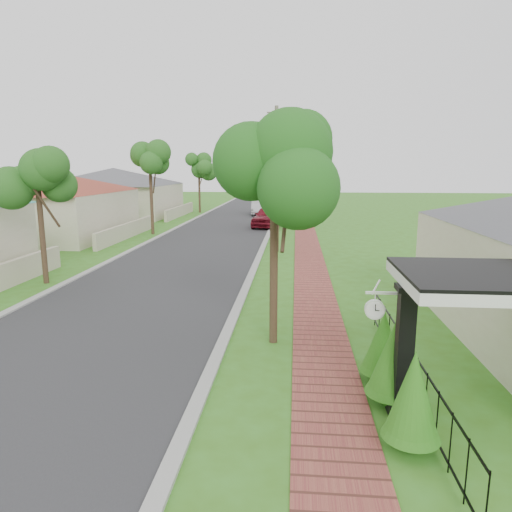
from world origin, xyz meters
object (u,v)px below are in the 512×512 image
at_px(porch_post, 404,358).
at_px(parked_car_white, 260,207).
at_px(near_tree, 275,171).
at_px(parked_car_red, 269,217).
at_px(utility_pole, 276,174).
at_px(station_clock, 375,308).

relative_size(porch_post, parked_car_white, 0.51).
bearing_deg(near_tree, porch_post, -53.12).
xyz_separation_m(porch_post, parked_car_red, (-4.15, 27.67, -0.29)).
relative_size(porch_post, near_tree, 0.45).
bearing_deg(utility_pole, near_tree, -87.63).
distance_m(porch_post, utility_pole, 21.48).
bearing_deg(near_tree, parked_car_white, 95.05).
bearing_deg(porch_post, utility_pole, 98.94).
bearing_deg(utility_pole, porch_post, -81.06).
xyz_separation_m(parked_car_red, parked_car_white, (-1.40, 9.43, -0.02)).
xyz_separation_m(porch_post, parked_car_white, (-5.55, 37.10, -0.31)).
distance_m(porch_post, parked_car_white, 37.51).
height_order(porch_post, utility_pole, utility_pole).
relative_size(porch_post, station_clock, 3.90).
xyz_separation_m(parked_car_white, near_tree, (2.97, -33.67, 3.68)).
relative_size(parked_car_white, station_clock, 7.58).
bearing_deg(near_tree, utility_pole, 92.37).
height_order(parked_car_white, station_clock, station_clock).
relative_size(near_tree, station_clock, 8.71).
bearing_deg(parked_car_white, utility_pole, -86.41).
bearing_deg(near_tree, parked_car_red, 93.72).
distance_m(parked_car_red, utility_pole, 7.53).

